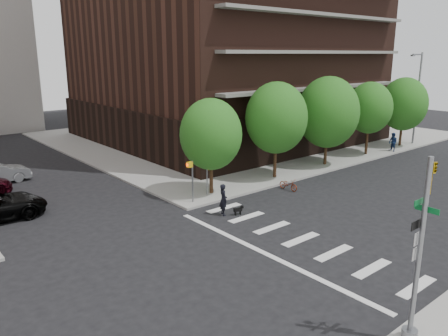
{
  "coord_description": "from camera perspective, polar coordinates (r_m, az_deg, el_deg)",
  "views": [
    {
      "loc": [
        -12.92,
        -13.05,
        9.02
      ],
      "look_at": [
        3.0,
        6.0,
        2.5
      ],
      "focal_mm": 35.0,
      "sensor_mm": 36.0,
      "label": 1
    }
  ],
  "objects": [
    {
      "name": "ground",
      "position": [
        20.46,
        4.42,
        -11.49
      ],
      "size": [
        120.0,
        120.0,
        0.0
      ],
      "primitive_type": "plane",
      "color": "black",
      "rests_on": "ground"
    },
    {
      "name": "sidewalk_ne",
      "position": [
        50.33,
        2.52,
        4.46
      ],
      "size": [
        39.0,
        33.0,
        0.15
      ],
      "primitive_type": "cube",
      "color": "gray",
      "rests_on": "ground"
    },
    {
      "name": "crosswalk",
      "position": [
        21.92,
        8.63,
        -9.75
      ],
      "size": [
        3.85,
        13.0,
        0.01
      ],
      "color": "silver",
      "rests_on": "ground"
    },
    {
      "name": "tree_a",
      "position": [
        27.84,
        -1.73,
        4.41
      ],
      "size": [
        4.0,
        4.0,
        5.9
      ],
      "color": "#301E11",
      "rests_on": "sidewalk_ne"
    },
    {
      "name": "tree_b",
      "position": [
        31.77,
        6.85,
        6.51
      ],
      "size": [
        4.5,
        4.5,
        6.65
      ],
      "color": "#301E11",
      "rests_on": "sidewalk_ne"
    },
    {
      "name": "tree_c",
      "position": [
        36.35,
        13.42,
        7.09
      ],
      "size": [
        5.0,
        5.0,
        6.8
      ],
      "color": "#301E11",
      "rests_on": "sidewalk_ne"
    },
    {
      "name": "tree_d",
      "position": [
        41.3,
        18.47,
        7.46
      ],
      "size": [
        4.0,
        4.0,
        6.2
      ],
      "color": "#301E11",
      "rests_on": "sidewalk_ne"
    },
    {
      "name": "tree_e",
      "position": [
        46.49,
        22.43,
        7.72
      ],
      "size": [
        4.5,
        4.5,
        6.35
      ],
      "color": "#301E11",
      "rests_on": "sidewalk_ne"
    },
    {
      "name": "traffic_signal",
      "position": [
        15.03,
        24.02,
        -11.52
      ],
      "size": [
        0.9,
        0.75,
        6.0
      ],
      "color": "slate",
      "rests_on": "sidewalk_s"
    },
    {
      "name": "pedestrian_signal",
      "position": [
        26.89,
        -3.75,
        -0.77
      ],
      "size": [
        2.18,
        0.67,
        2.6
      ],
      "color": "slate",
      "rests_on": "sidewalk_ne"
    },
    {
      "name": "streetlamp",
      "position": [
        47.88,
        23.91,
        9.01
      ],
      "size": [
        2.14,
        0.22,
        9.0
      ],
      "color": "slate",
      "rests_on": "sidewalk_ne"
    },
    {
      "name": "scooter",
      "position": [
        30.04,
        8.41,
        -2.12
      ],
      "size": [
        0.57,
        1.53,
        0.8
      ],
      "primitive_type": "imported",
      "rotation": [
        0.0,
        0.0,
        0.02
      ],
      "color": "maroon",
      "rests_on": "ground"
    },
    {
      "name": "dog_walker",
      "position": [
        25.02,
        -0.09,
        -4.15
      ],
      "size": [
        0.79,
        0.65,
        1.86
      ],
      "primitive_type": "imported",
      "rotation": [
        0.0,
        0.0,
        1.23
      ],
      "color": "black",
      "rests_on": "ground"
    },
    {
      "name": "dog",
      "position": [
        25.26,
        1.89,
        -5.44
      ],
      "size": [
        0.61,
        0.26,
        0.51
      ],
      "rotation": [
        0.0,
        0.0,
        -0.2
      ],
      "color": "black",
      "rests_on": "ground"
    },
    {
      "name": "pedestrian_far",
      "position": [
        43.74,
        21.2,
        3.17
      ],
      "size": [
        0.99,
        0.85,
        1.74
      ],
      "primitive_type": "imported",
      "rotation": [
        0.0,
        0.0,
        -1.83
      ],
      "color": "navy",
      "rests_on": "sidewalk_ne"
    }
  ]
}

